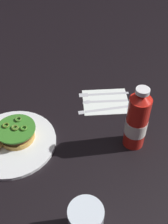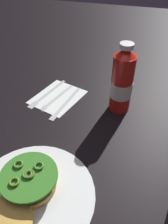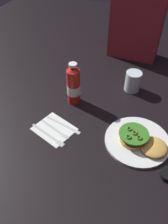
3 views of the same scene
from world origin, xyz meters
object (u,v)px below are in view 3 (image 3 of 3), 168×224
ketchup_bottle (74,85)px  napkin (54,129)px  diner_person (138,18)px  burger_sandwich (141,140)px  water_glass (133,81)px  fork_utensil (50,136)px  spoon_utensil (58,131)px  dinner_plate (137,141)px  butter_knife (65,125)px  condiment_cup (168,175)px

ketchup_bottle → napkin: (-0.00, -0.22, -0.10)m
napkin → diner_person: (0.16, 0.81, 0.25)m
burger_sandwich → napkin: bearing=-170.7°
water_glass → fork_utensil: 0.55m
burger_sandwich → diner_person: bearing=107.1°
burger_sandwich → napkin: (-0.39, -0.06, -0.03)m
ketchup_bottle → spoon_utensil: 0.25m
burger_sandwich → fork_utensil: (-0.39, -0.11, -0.03)m
ketchup_bottle → fork_utensil: 0.29m
dinner_plate → butter_knife: dinner_plate is taller
fork_utensil → diner_person: size_ratio=0.35×
ketchup_bottle → condiment_cup: 0.60m
fork_utensil → spoon_utensil: same height
dinner_plate → condiment_cup: condiment_cup is taller
dinner_plate → diner_person: bearing=106.4°
spoon_utensil → condiment_cup: bearing=-4.6°
burger_sandwich → condiment_cup: (0.14, -0.11, -0.02)m
diner_person → napkin: bearing=-101.3°
fork_utensil → diner_person: (0.16, 0.86, 0.25)m
ketchup_bottle → condiment_cup: ketchup_bottle is taller
napkin → spoon_utensil: (0.03, -0.01, 0.00)m
dinner_plate → butter_knife: size_ratio=1.48×
burger_sandwich → ketchup_bottle: 0.43m
dinner_plate → diner_person: diner_person is taller
ketchup_bottle → diner_person: bearing=74.7°
condiment_cup → butter_knife: size_ratio=0.30×
dinner_plate → spoon_utensil: dinner_plate is taller
napkin → spoon_utensil: spoon_utensil is taller
burger_sandwich → ketchup_bottle: ketchup_bottle is taller
ketchup_bottle → spoon_utensil: ketchup_bottle is taller
ketchup_bottle → fork_utensil: size_ratio=1.16×
dinner_plate → fork_utensil: (-0.37, -0.13, -0.00)m
condiment_cup → spoon_utensil: condiment_cup is taller
dinner_plate → spoon_utensil: 0.36m
burger_sandwich → ketchup_bottle: size_ratio=0.94×
butter_knife → water_glass: bearing=61.3°
napkin → butter_knife: butter_knife is taller
fork_utensil → spoon_utensil: 0.04m
water_glass → dinner_plate: bearing=-71.6°
spoon_utensil → burger_sandwich: bearing=11.3°
condiment_cup → fork_utensil: (-0.52, 0.00, -0.01)m
ketchup_bottle → burger_sandwich: bearing=-21.9°
burger_sandwich → butter_knife: size_ratio=1.10×
butter_knife → ketchup_bottle: bearing=101.2°
dinner_plate → ketchup_bottle: size_ratio=1.26×
ketchup_bottle → water_glass: 0.34m
butter_knife → diner_person: bearing=80.9°
dinner_plate → burger_sandwich: burger_sandwich is taller
condiment_cup → diner_person: diner_person is taller
dinner_plate → ketchup_bottle: ketchup_bottle is taller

